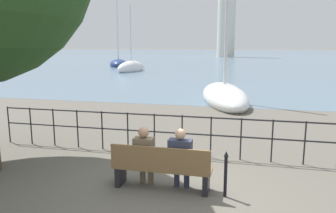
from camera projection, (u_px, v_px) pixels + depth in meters
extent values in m
plane|color=#605B51|center=(162.00, 188.00, 6.44)|extent=(1000.00, 1000.00, 0.00)
cube|color=slate|center=(244.00, 52.00, 158.63)|extent=(600.00, 300.00, 0.01)
cube|color=brown|center=(162.00, 168.00, 6.37)|extent=(1.93, 0.45, 0.05)
cube|color=brown|center=(159.00, 159.00, 6.12)|extent=(1.93, 0.04, 0.45)
cube|color=black|center=(121.00, 175.00, 6.60)|extent=(0.10, 0.41, 0.40)
cube|color=black|center=(206.00, 183.00, 6.21)|extent=(0.10, 0.41, 0.40)
cylinder|color=brown|center=(143.00, 172.00, 6.65)|extent=(0.11, 0.11, 0.45)
cylinder|color=brown|center=(151.00, 173.00, 6.61)|extent=(0.11, 0.11, 0.45)
cube|color=brown|center=(145.00, 161.00, 6.50)|extent=(0.33, 0.26, 0.14)
cube|color=brown|center=(144.00, 152.00, 6.37)|extent=(0.39, 0.24, 0.55)
sphere|color=#A87A5B|center=(144.00, 132.00, 6.30)|extent=(0.21, 0.21, 0.21)
cylinder|color=#2D3347|center=(177.00, 176.00, 6.49)|extent=(0.11, 0.11, 0.45)
cylinder|color=#2D3347|center=(187.00, 176.00, 6.45)|extent=(0.11, 0.11, 0.45)
cube|color=#2D3347|center=(181.00, 164.00, 6.33)|extent=(0.38, 0.26, 0.14)
cube|color=#2D3347|center=(180.00, 154.00, 6.21)|extent=(0.44, 0.24, 0.57)
sphere|color=tan|center=(180.00, 134.00, 6.14)|extent=(0.20, 0.20, 0.20)
cylinder|color=black|center=(9.00, 124.00, 9.46)|extent=(0.04, 0.04, 1.05)
cylinder|color=black|center=(31.00, 126.00, 9.30)|extent=(0.04, 0.04, 1.05)
cylinder|color=black|center=(54.00, 127.00, 9.13)|extent=(0.04, 0.04, 1.05)
cylinder|color=black|center=(78.00, 129.00, 8.96)|extent=(0.04, 0.04, 1.05)
cylinder|color=black|center=(102.00, 130.00, 8.80)|extent=(0.04, 0.04, 1.05)
cylinder|color=black|center=(128.00, 132.00, 8.63)|extent=(0.04, 0.04, 1.05)
cylinder|color=black|center=(154.00, 134.00, 8.47)|extent=(0.04, 0.04, 1.05)
cylinder|color=black|center=(182.00, 135.00, 8.30)|extent=(0.04, 0.04, 1.05)
cylinder|color=black|center=(211.00, 137.00, 8.13)|extent=(0.04, 0.04, 1.05)
cylinder|color=black|center=(241.00, 139.00, 7.97)|extent=(0.04, 0.04, 1.05)
cylinder|color=black|center=(272.00, 141.00, 7.80)|extent=(0.04, 0.04, 1.05)
cylinder|color=black|center=(305.00, 143.00, 7.64)|extent=(0.04, 0.04, 1.05)
cylinder|color=black|center=(182.00, 116.00, 8.21)|extent=(10.21, 0.04, 0.04)
cylinder|color=black|center=(182.00, 133.00, 8.29)|extent=(10.21, 0.04, 0.04)
cylinder|color=black|center=(225.00, 177.00, 6.01)|extent=(0.06, 0.06, 0.78)
cone|color=black|center=(226.00, 154.00, 5.93)|extent=(0.09, 0.09, 0.11)
ellipsoid|color=white|center=(224.00, 97.00, 16.45)|extent=(3.46, 6.98, 1.27)
cylinder|color=silver|center=(227.00, 13.00, 15.71)|extent=(0.14, 0.14, 7.42)
ellipsoid|color=white|center=(131.00, 68.00, 36.24)|extent=(2.50, 5.35, 1.68)
cylinder|color=silver|center=(131.00, 35.00, 35.58)|extent=(0.14, 0.14, 6.28)
ellipsoid|color=navy|center=(118.00, 64.00, 45.53)|extent=(3.87, 5.50, 1.44)
cylinder|color=silver|center=(118.00, 31.00, 44.70)|extent=(0.14, 0.14, 8.31)
cylinder|color=silver|center=(226.00, 18.00, 83.75)|extent=(4.55, 4.55, 19.80)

